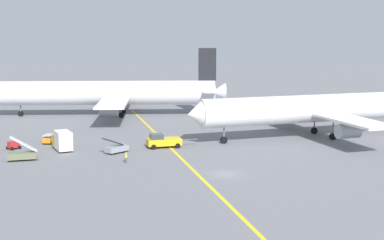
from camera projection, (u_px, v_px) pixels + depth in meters
The scene contains 11 objects.
ground_plane at pixel (226, 174), 78.87m from camera, with size 600.00×600.00×0.00m, color slate.
taxiway_stripe at pixel (183, 160), 87.64m from camera, with size 0.50×120.00×0.01m, color yellow.
airliner_at_gate_left at pixel (109, 93), 134.41m from camera, with size 58.76×45.87×16.68m.
airliner_being_pushed at pixel (312, 109), 105.85m from camera, with size 50.38×40.20×16.99m.
pushback_tug at pixel (163, 141), 97.38m from camera, with size 9.34×3.55×2.82m.
gse_belt_loader_portside at pixel (117, 148), 92.75m from camera, with size 4.71×3.90×3.02m.
gse_gpu_cart_small at pixel (14, 145), 95.81m from camera, with size 2.64×2.56×1.90m.
gse_stair_truck_yellow at pixel (22, 154), 87.36m from camera, with size 4.74×2.28×4.06m.
gse_baggage_cart_trailing at pixel (49, 139), 100.71m from camera, with size 2.34×3.08×1.71m.
gse_catering_truck_tall at pixel (62, 140), 94.85m from camera, with size 3.80×6.26×3.50m.
ground_crew_marshaller_foreground at pixel (126, 157), 85.59m from camera, with size 0.36×0.49×1.71m.
Camera 1 is at (-20.35, -74.07, 20.17)m, focal length 50.89 mm.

